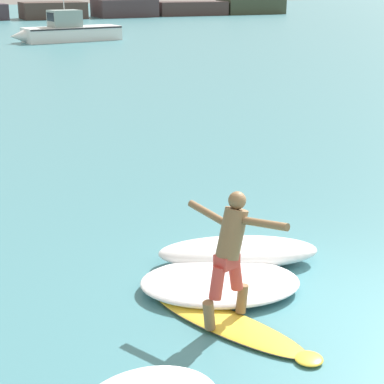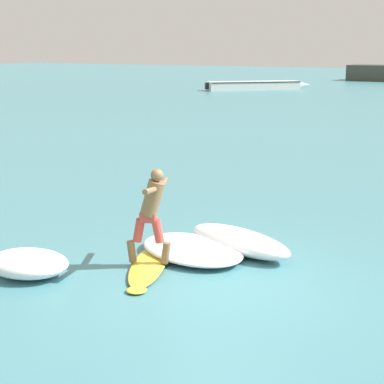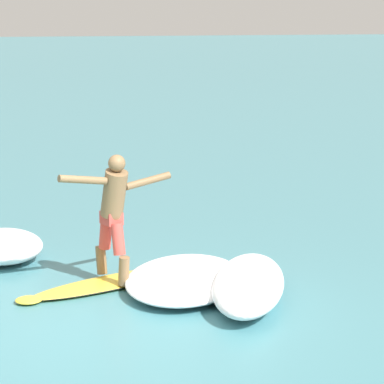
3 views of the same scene
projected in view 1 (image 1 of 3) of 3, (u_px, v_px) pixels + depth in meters
ground_plane at (334, 311)px, 8.13m from camera, size 200.00×200.00×0.00m
rock_jetty_breakwater at (62, 10)px, 65.70m from camera, size 52.48×4.52×4.75m
surfboard at (228, 324)px, 7.75m from camera, size 1.51×2.44×0.21m
surfer at (231, 248)px, 7.51m from camera, size 0.82×1.45×1.61m
fishing_boat_near_jetty at (68, 31)px, 42.20m from camera, size 7.60×3.00×2.90m
wave_foam_at_nose at (220, 282)px, 8.62m from camera, size 2.52×2.11×0.24m
wave_foam_beside at (238, 252)px, 9.39m from camera, size 2.49×1.58×0.39m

